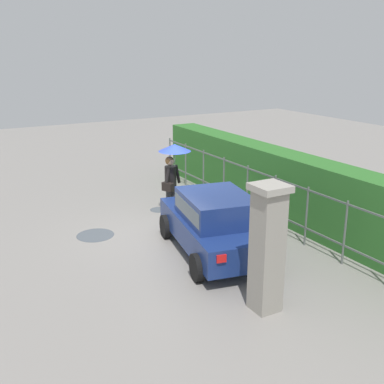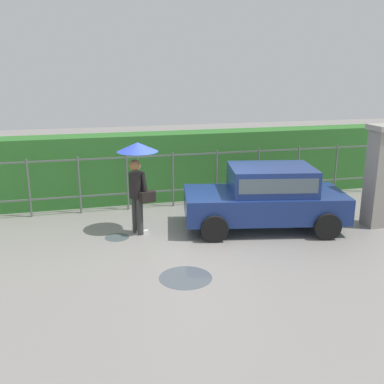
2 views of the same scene
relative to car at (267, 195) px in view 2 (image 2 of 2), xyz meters
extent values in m
plane|color=gray|center=(-1.72, -0.40, -0.80)|extent=(40.00, 40.00, 0.00)
cube|color=navy|center=(-0.06, 0.01, -0.22)|extent=(3.95, 2.32, 0.60)
cube|color=navy|center=(0.09, -0.02, 0.38)|extent=(2.14, 1.78, 0.60)
cube|color=#4C5B66|center=(0.09, -0.02, 0.40)|extent=(2.00, 1.77, 0.33)
cylinder|color=black|center=(-1.45, -0.57, -0.50)|extent=(0.62, 0.29, 0.60)
cylinder|color=black|center=(-1.12, 1.08, -0.50)|extent=(0.62, 0.29, 0.60)
cylinder|color=black|center=(1.01, -1.05, -0.50)|extent=(0.62, 0.29, 0.60)
cylinder|color=black|center=(1.33, 0.60, -0.50)|extent=(0.62, 0.29, 0.60)
cube|color=red|center=(1.66, -0.89, -0.07)|extent=(0.10, 0.21, 0.16)
cube|color=red|center=(1.87, 0.19, -0.07)|extent=(0.10, 0.21, 0.16)
cylinder|color=#333333|center=(-3.03, 0.45, -0.37)|extent=(0.15, 0.15, 0.86)
cylinder|color=#333333|center=(-2.95, 0.27, -0.37)|extent=(0.15, 0.15, 0.86)
cube|color=white|center=(-2.98, 0.47, -0.76)|extent=(0.26, 0.10, 0.08)
cube|color=white|center=(-2.90, 0.29, -0.76)|extent=(0.26, 0.10, 0.08)
cylinder|color=black|center=(-2.99, 0.36, 0.35)|extent=(0.34, 0.34, 0.58)
sphere|color=#DBAD89|center=(-2.99, 0.36, 0.78)|extent=(0.22, 0.22, 0.22)
sphere|color=olive|center=(-3.02, 0.35, 0.80)|extent=(0.25, 0.25, 0.25)
cylinder|color=black|center=(-3.00, 0.59, 0.37)|extent=(0.17, 0.24, 0.56)
cylinder|color=black|center=(-2.84, 0.19, 0.37)|extent=(0.17, 0.24, 0.56)
cylinder|color=#B2B2B7|center=(-2.93, 0.47, 0.69)|extent=(0.02, 0.02, 0.77)
cone|color=blue|center=(-2.93, 0.47, 1.18)|extent=(0.92, 0.92, 0.21)
cube|color=black|center=(-2.78, 0.16, 0.11)|extent=(0.38, 0.28, 0.24)
cube|color=gray|center=(2.59, -0.51, 0.35)|extent=(0.48, 0.48, 2.30)
cylinder|color=#59605B|center=(-5.47, 2.20, -0.05)|extent=(0.05, 0.05, 1.50)
cylinder|color=#59605B|center=(-4.24, 2.20, -0.05)|extent=(0.05, 0.05, 1.50)
cylinder|color=#59605B|center=(-3.01, 2.20, -0.05)|extent=(0.05, 0.05, 1.50)
cylinder|color=#59605B|center=(-1.78, 2.20, -0.05)|extent=(0.05, 0.05, 1.50)
cylinder|color=#59605B|center=(-0.55, 2.20, -0.05)|extent=(0.05, 0.05, 1.50)
cylinder|color=#59605B|center=(0.69, 2.20, -0.05)|extent=(0.05, 0.05, 1.50)
cylinder|color=#59605B|center=(1.92, 2.20, -0.05)|extent=(0.05, 0.05, 1.50)
cylinder|color=#59605B|center=(3.15, 2.20, -0.05)|extent=(0.05, 0.05, 1.50)
cylinder|color=#59605B|center=(4.38, 2.20, -0.05)|extent=(0.05, 0.05, 1.50)
cube|color=#59605B|center=(-1.16, 2.20, 0.62)|extent=(11.08, 0.03, 0.04)
cube|color=#59605B|center=(-1.16, 2.20, -0.35)|extent=(11.08, 0.03, 0.04)
cube|color=#2D6B28|center=(-1.16, 3.03, 0.15)|extent=(12.08, 0.90, 1.90)
cylinder|color=#4C545B|center=(-2.46, -2.12, -0.80)|extent=(0.97, 0.97, 0.00)
cylinder|color=#4C545B|center=(-3.49, 0.20, -0.80)|extent=(0.55, 0.55, 0.00)
camera|label=1|loc=(8.73, -5.50, 3.85)|focal=44.06mm
camera|label=2|loc=(-4.19, -9.40, 2.90)|focal=42.25mm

